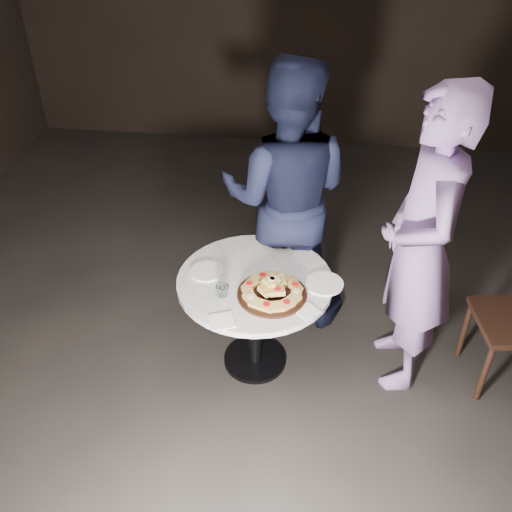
# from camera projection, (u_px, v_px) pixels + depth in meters

# --- Properties ---
(floor) EXTENTS (7.00, 7.00, 0.00)m
(floor) POSITION_uv_depth(u_px,v_px,m) (269.00, 375.00, 3.63)
(floor) COLOR black
(floor) RESTS_ON ground
(table) EXTENTS (1.15, 1.15, 0.69)m
(table) POSITION_uv_depth(u_px,v_px,m) (255.00, 296.00, 3.40)
(table) COLOR black
(table) RESTS_ON ground
(serving_board) EXTENTS (0.50, 0.50, 0.02)m
(serving_board) POSITION_uv_depth(u_px,v_px,m) (272.00, 294.00, 3.20)
(serving_board) COLOR black
(serving_board) RESTS_ON table
(focaccia_pile) EXTENTS (0.35, 0.35, 0.09)m
(focaccia_pile) POSITION_uv_depth(u_px,v_px,m) (272.00, 289.00, 3.18)
(focaccia_pile) COLOR tan
(focaccia_pile) RESTS_ON serving_board
(plate_left) EXTENTS (0.22, 0.22, 0.01)m
(plate_left) POSITION_uv_depth(u_px,v_px,m) (207.00, 271.00, 3.37)
(plate_left) COLOR white
(plate_left) RESTS_ON table
(plate_right) EXTENTS (0.29, 0.29, 0.01)m
(plate_right) POSITION_uv_depth(u_px,v_px,m) (324.00, 284.00, 3.28)
(plate_right) COLOR white
(plate_right) RESTS_ON table
(water_glass) EXTENTS (0.09, 0.09, 0.07)m
(water_glass) POSITION_uv_depth(u_px,v_px,m) (222.00, 291.00, 3.18)
(water_glass) COLOR silver
(water_glass) RESTS_ON table
(napkin_near) EXTENTS (0.16, 0.16, 0.01)m
(napkin_near) POSITION_uv_depth(u_px,v_px,m) (222.00, 321.00, 3.03)
(napkin_near) COLOR white
(napkin_near) RESTS_ON table
(napkin_far) EXTENTS (0.16, 0.16, 0.01)m
(napkin_far) POSITION_uv_depth(u_px,v_px,m) (307.00, 311.00, 3.09)
(napkin_far) COLOR white
(napkin_far) RESTS_ON table
(chair_far) EXTENTS (0.47, 0.49, 0.96)m
(chair_far) POSITION_uv_depth(u_px,v_px,m) (289.00, 203.00, 4.27)
(chair_far) COLOR black
(chair_far) RESTS_ON ground
(diner_navy) EXTENTS (0.92, 0.74, 1.81)m
(diner_navy) POSITION_uv_depth(u_px,v_px,m) (286.00, 196.00, 3.65)
(diner_navy) COLOR black
(diner_navy) RESTS_ON ground
(diner_teal) EXTENTS (0.52, 0.73, 1.88)m
(diner_teal) POSITION_uv_depth(u_px,v_px,m) (420.00, 248.00, 3.14)
(diner_teal) COLOR #7C639F
(diner_teal) RESTS_ON ground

